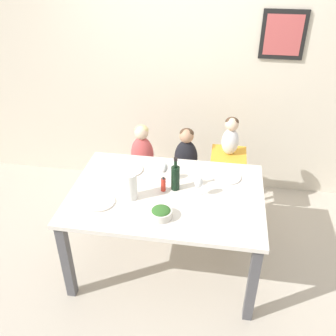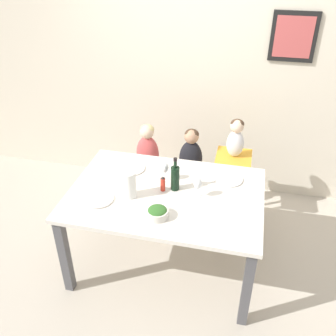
{
  "view_description": "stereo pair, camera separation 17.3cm",
  "coord_description": "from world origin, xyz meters",
  "px_view_note": "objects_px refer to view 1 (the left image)",
  "views": [
    {
      "loc": [
        0.4,
        -2.38,
        2.53
      ],
      "look_at": [
        0.0,
        0.08,
        0.95
      ],
      "focal_mm": 40.0,
      "sensor_mm": 36.0,
      "label": 1
    },
    {
      "loc": [
        0.57,
        -2.35,
        2.53
      ],
      "look_at": [
        0.0,
        0.08,
        0.95
      ],
      "focal_mm": 40.0,
      "sensor_mm": 36.0,
      "label": 2
    }
  ],
  "objects_px": {
    "person_baby_right": "(231,134)",
    "paper_towel_roll": "(130,186)",
    "wine_bottle": "(175,177)",
    "dinner_plate_back_right": "(227,177)",
    "chair_right_highchair": "(227,168)",
    "wine_glass_near": "(199,183)",
    "person_child_left": "(142,149)",
    "chair_far_center": "(185,180)",
    "chair_far_left": "(143,176)",
    "salad_bowl_large": "(161,213)",
    "dinner_plate_back_left": "(129,170)",
    "wine_glass_far": "(164,168)",
    "person_child_center": "(186,152)",
    "dinner_plate_front_left": "(99,202)"
  },
  "relations": [
    {
      "from": "chair_far_left",
      "to": "dinner_plate_back_right",
      "type": "relative_size",
      "value": 1.89
    },
    {
      "from": "person_baby_right",
      "to": "paper_towel_roll",
      "type": "xyz_separation_m",
      "value": [
        -0.74,
        -0.89,
        -0.05
      ]
    },
    {
      "from": "person_child_left",
      "to": "dinner_plate_front_left",
      "type": "distance_m",
      "value": 1.0
    },
    {
      "from": "person_baby_right",
      "to": "wine_glass_near",
      "type": "xyz_separation_m",
      "value": [
        -0.23,
        -0.78,
        -0.04
      ]
    },
    {
      "from": "chair_far_left",
      "to": "person_child_left",
      "type": "relative_size",
      "value": 0.89
    },
    {
      "from": "person_baby_right",
      "to": "wine_bottle",
      "type": "height_order",
      "value": "person_baby_right"
    },
    {
      "from": "dinner_plate_back_left",
      "to": "person_child_left",
      "type": "bearing_deg",
      "value": 90.06
    },
    {
      "from": "chair_far_center",
      "to": "dinner_plate_back_right",
      "type": "height_order",
      "value": "dinner_plate_back_right"
    },
    {
      "from": "chair_right_highchair",
      "to": "dinner_plate_front_left",
      "type": "height_order",
      "value": "dinner_plate_front_left"
    },
    {
      "from": "dinner_plate_front_left",
      "to": "dinner_plate_back_left",
      "type": "bearing_deg",
      "value": 76.88
    },
    {
      "from": "dinner_plate_back_left",
      "to": "dinner_plate_back_right",
      "type": "relative_size",
      "value": 1.0
    },
    {
      "from": "chair_far_left",
      "to": "salad_bowl_large",
      "type": "height_order",
      "value": "salad_bowl_large"
    },
    {
      "from": "chair_far_center",
      "to": "person_child_left",
      "type": "height_order",
      "value": "person_child_left"
    },
    {
      "from": "chair_far_center",
      "to": "person_baby_right",
      "type": "relative_size",
      "value": 1.19
    },
    {
      "from": "chair_right_highchair",
      "to": "wine_bottle",
      "type": "relative_size",
      "value": 2.5
    },
    {
      "from": "chair_right_highchair",
      "to": "salad_bowl_large",
      "type": "height_order",
      "value": "salad_bowl_large"
    },
    {
      "from": "person_child_left",
      "to": "wine_glass_near",
      "type": "bearing_deg",
      "value": -51.08
    },
    {
      "from": "chair_far_left",
      "to": "wine_glass_far",
      "type": "bearing_deg",
      "value": -61.96
    },
    {
      "from": "chair_right_highchair",
      "to": "dinner_plate_back_left",
      "type": "distance_m",
      "value": 1.02
    },
    {
      "from": "chair_right_highchair",
      "to": "dinner_plate_back_right",
      "type": "xyz_separation_m",
      "value": [
        -0.01,
        -0.49,
        0.21
      ]
    },
    {
      "from": "dinner_plate_back_left",
      "to": "wine_bottle",
      "type": "bearing_deg",
      "value": -25.28
    },
    {
      "from": "paper_towel_roll",
      "to": "wine_glass_near",
      "type": "relative_size",
      "value": 1.29
    },
    {
      "from": "chair_far_center",
      "to": "chair_far_left",
      "type": "bearing_deg",
      "value": 180.0
    },
    {
      "from": "chair_far_center",
      "to": "dinner_plate_back_right",
      "type": "xyz_separation_m",
      "value": [
        0.4,
        -0.49,
        0.4
      ]
    },
    {
      "from": "chair_far_left",
      "to": "person_child_center",
      "type": "height_order",
      "value": "person_child_center"
    },
    {
      "from": "paper_towel_roll",
      "to": "wine_glass_near",
      "type": "xyz_separation_m",
      "value": [
        0.52,
        0.12,
        0.01
      ]
    },
    {
      "from": "wine_bottle",
      "to": "dinner_plate_back_right",
      "type": "bearing_deg",
      "value": 29.3
    },
    {
      "from": "person_child_left",
      "to": "person_baby_right",
      "type": "relative_size",
      "value": 1.34
    },
    {
      "from": "chair_right_highchair",
      "to": "wine_glass_near",
      "type": "height_order",
      "value": "wine_glass_near"
    },
    {
      "from": "chair_far_center",
      "to": "salad_bowl_large",
      "type": "relative_size",
      "value": 2.76
    },
    {
      "from": "person_baby_right",
      "to": "salad_bowl_large",
      "type": "bearing_deg",
      "value": -113.37
    },
    {
      "from": "person_child_left",
      "to": "person_child_center",
      "type": "xyz_separation_m",
      "value": [
        0.44,
        0.0,
        0.0
      ]
    },
    {
      "from": "wine_glass_far",
      "to": "salad_bowl_large",
      "type": "bearing_deg",
      "value": -82.97
    },
    {
      "from": "chair_right_highchair",
      "to": "person_child_left",
      "type": "height_order",
      "value": "person_child_left"
    },
    {
      "from": "person_child_left",
      "to": "dinner_plate_back_left",
      "type": "xyz_separation_m",
      "value": [
        0.0,
        -0.51,
        0.08
      ]
    },
    {
      "from": "paper_towel_roll",
      "to": "wine_glass_far",
      "type": "height_order",
      "value": "paper_towel_roll"
    },
    {
      "from": "paper_towel_roll",
      "to": "dinner_plate_back_left",
      "type": "bearing_deg",
      "value": 106.28
    },
    {
      "from": "chair_right_highchair",
      "to": "wine_bottle",
      "type": "bearing_deg",
      "value": -120.28
    },
    {
      "from": "dinner_plate_back_left",
      "to": "chair_far_left",
      "type": "bearing_deg",
      "value": 90.06
    },
    {
      "from": "person_child_left",
      "to": "person_child_center",
      "type": "distance_m",
      "value": 0.44
    },
    {
      "from": "chair_far_center",
      "to": "wine_glass_far",
      "type": "distance_m",
      "value": 0.81
    },
    {
      "from": "wine_glass_far",
      "to": "dinner_plate_back_left",
      "type": "height_order",
      "value": "wine_glass_far"
    },
    {
      "from": "chair_far_center",
      "to": "dinner_plate_back_left",
      "type": "bearing_deg",
      "value": -130.68
    },
    {
      "from": "dinner_plate_front_left",
      "to": "wine_glass_far",
      "type": "bearing_deg",
      "value": 41.1
    },
    {
      "from": "person_baby_right",
      "to": "paper_towel_roll",
      "type": "bearing_deg",
      "value": -129.76
    },
    {
      "from": "wine_bottle",
      "to": "salad_bowl_large",
      "type": "xyz_separation_m",
      "value": [
        -0.05,
        -0.37,
        -0.07
      ]
    },
    {
      "from": "salad_bowl_large",
      "to": "dinner_plate_back_left",
      "type": "distance_m",
      "value": 0.69
    },
    {
      "from": "paper_towel_roll",
      "to": "wine_glass_far",
      "type": "bearing_deg",
      "value": 52.45
    },
    {
      "from": "person_child_left",
      "to": "paper_towel_roll",
      "type": "distance_m",
      "value": 0.92
    },
    {
      "from": "wine_glass_near",
      "to": "dinner_plate_back_right",
      "type": "xyz_separation_m",
      "value": [
        0.22,
        0.29,
        -0.11
      ]
    }
  ]
}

